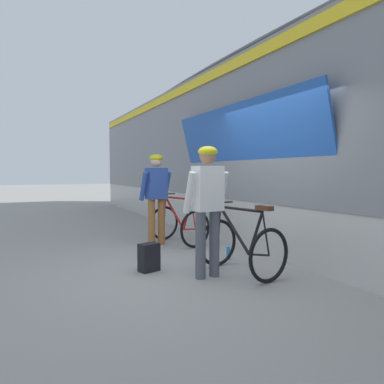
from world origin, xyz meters
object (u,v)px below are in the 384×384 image
object	(u,v)px
cyclist_near_in_white	(207,199)
cyclist_far_in_blue	(156,191)
train_car	(289,146)
bicycle_far_red	(179,224)
bicycle_near_black	(242,245)
backpack_on_platform	(149,257)
water_bottle_near_the_bikes	(228,253)

from	to	relation	value
cyclist_near_in_white	cyclist_far_in_blue	size ratio (longest dim) A/B	1.00
train_car	bicycle_far_red	distance (m)	2.85
cyclist_near_in_white	cyclist_far_in_blue	bearing A→B (deg)	86.64
cyclist_near_in_white	bicycle_far_red	xyz separation A→B (m)	(0.58, 2.25, -0.65)
bicycle_far_red	cyclist_near_in_white	bearing A→B (deg)	-104.53
cyclist_far_in_blue	bicycle_near_black	xyz separation A→B (m)	(0.37, -2.40, -0.65)
cyclist_far_in_blue	backpack_on_platform	world-z (taller)	cyclist_far_in_blue
backpack_on_platform	water_bottle_near_the_bikes	xyz separation A→B (m)	(1.39, 0.10, -0.10)
train_car	cyclist_near_in_white	world-z (taller)	train_car
cyclist_far_in_blue	train_car	bearing A→B (deg)	-11.78
cyclist_near_in_white	bicycle_far_red	size ratio (longest dim) A/B	1.46
cyclist_near_in_white	train_car	bearing A→B (deg)	31.00
water_bottle_near_the_bikes	bicycle_near_black	bearing A→B (deg)	-109.11
bicycle_far_red	backpack_on_platform	xyz separation A→B (m)	(-1.19, -1.62, -0.20)
cyclist_near_in_white	backpack_on_platform	size ratio (longest dim) A/B	4.40
cyclist_near_in_white	bicycle_far_red	bearing A→B (deg)	75.47
bicycle_far_red	water_bottle_near_the_bikes	xyz separation A→B (m)	(0.20, -1.52, -0.30)
train_car	bicycle_far_red	bearing A→B (deg)	167.97
bicycle_near_black	backpack_on_platform	xyz separation A→B (m)	(-1.12, 0.69, -0.20)
backpack_on_platform	water_bottle_near_the_bikes	bearing A→B (deg)	-12.00
train_car	bicycle_near_black	distance (m)	3.40
cyclist_near_in_white	water_bottle_near_the_bikes	xyz separation A→B (m)	(0.78, 0.73, -0.95)
cyclist_far_in_blue	bicycle_far_red	xyz separation A→B (m)	(0.45, -0.08, -0.65)
water_bottle_near_the_bikes	cyclist_far_in_blue	bearing A→B (deg)	111.91
cyclist_far_in_blue	backpack_on_platform	xyz separation A→B (m)	(-0.75, -1.71, -0.85)
bicycle_far_red	water_bottle_near_the_bikes	distance (m)	1.56
water_bottle_near_the_bikes	backpack_on_platform	bearing A→B (deg)	-175.71
backpack_on_platform	cyclist_far_in_blue	bearing A→B (deg)	50.00
bicycle_near_black	train_car	bearing A→B (deg)	37.10
train_car	water_bottle_near_the_bikes	bearing A→B (deg)	-154.36
backpack_on_platform	bicycle_far_red	bearing A→B (deg)	37.37
cyclist_far_in_blue	water_bottle_near_the_bikes	xyz separation A→B (m)	(0.64, -1.60, -0.95)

